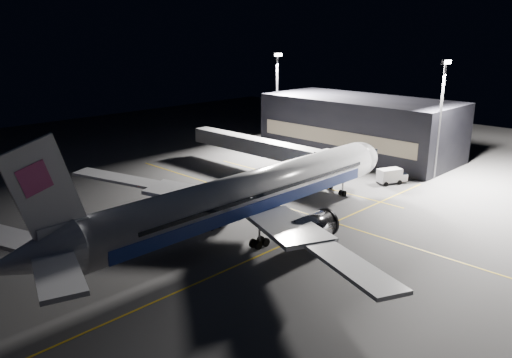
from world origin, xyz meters
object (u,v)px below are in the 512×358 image
Objects in this scene: baggage_tug at (209,199)px; safety_cone_c at (162,227)px; airliner at (246,195)px; floodlight_mast_south at (441,109)px; service_truck at (392,176)px; safety_cone_a at (240,217)px; floodlight_mast_north at (277,91)px; safety_cone_b at (239,203)px; jet_bridge at (267,148)px.

safety_cone_c is (-10.67, -2.89, -0.63)m from baggage_tug.
airliner is 2.97× the size of floodlight_mast_south.
baggage_tug is (3.74, 11.76, -4.26)m from airliner.
floodlight_mast_south is 42.91m from baggage_tug.
floodlight_mast_south is 14.17m from service_truck.
safety_cone_a is (2.94, 4.21, -4.90)m from airliner.
floodlight_mast_north is 38.25× the size of safety_cone_c.
safety_cone_b is at bearing 47.30° from safety_cone_a.
safety_cone_a is at bearing -25.30° from safety_cone_c.
safety_cone_c is at bearing -154.28° from floodlight_mast_north.
service_truck is 10.89× the size of safety_cone_b.
floodlight_mast_north is at bearing 34.43° from safety_cone_b.
safety_cone_c is at bearing 179.23° from safety_cone_b.
jet_bridge is at bearing 17.02° from safety_cone_c.
jet_bridge is at bearing 30.36° from safety_cone_b.
service_truck is 30.66m from safety_cone_a.
baggage_tug is at bearing 154.54° from floodlight_mast_south.
service_truck is (-8.17, -34.18, -10.93)m from floodlight_mast_north.
floodlight_mast_south is at bearing -90.00° from floodlight_mast_north.
jet_bridge reaches higher than safety_cone_b.
floodlight_mast_north is 6.89× the size of baggage_tug.
floodlight_mast_north is 48.71m from safety_cone_a.
service_truck is at bearing -22.83° from safety_cone_b.
baggage_tug reaches higher than safety_cone_c.
floodlight_mast_south is at bearing -17.23° from safety_cone_c.
service_truck is at bearing -64.10° from jet_bridge.
safety_cone_b is at bearing -149.64° from jet_bridge.
floodlight_mast_north and floodlight_mast_south have the same top height.
jet_bridge is 65.33× the size of safety_cone_a.
jet_bridge is 66.38× the size of safety_cone_b.
safety_cone_b is 0.96× the size of safety_cone_c.
baggage_tug is 4.58m from safety_cone_b.
safety_cone_a is 0.97× the size of safety_cone_c.
safety_cone_c is at bearing 154.70° from safety_cone_a.
service_truck reaches higher than safety_cone_b.
safety_cone_c is at bearing -172.95° from service_truck.
safety_cone_b is (-34.00, -23.30, -12.11)m from floodlight_mast_north.
floodlight_mast_north is 3.67× the size of service_truck.
floodlight_mast_north is at bearing 18.60° from baggage_tug.
jet_bridge is 31.67m from safety_cone_c.
safety_cone_b is (3.33, -3.08, -0.64)m from baggage_tug.
floodlight_mast_south is 38.97m from safety_cone_b.
safety_cone_b is at bearing 156.62° from floodlight_mast_south.
floodlight_mast_north reaches higher than jet_bridge.
airliner reaches higher than safety_cone_b.
airliner is 10.89× the size of service_truck.
safety_cone_c is at bearing -162.98° from jet_bridge.
safety_cone_a is (-38.13, -27.78, -12.11)m from floodlight_mast_north.
floodlight_mast_north is 42.96m from safety_cone_b.
baggage_tug is 11.07m from safety_cone_c.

